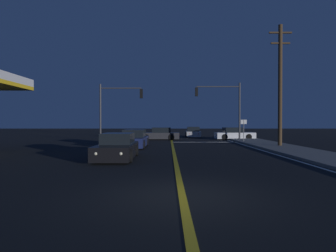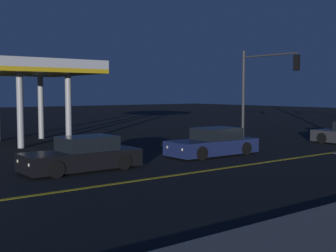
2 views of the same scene
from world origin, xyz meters
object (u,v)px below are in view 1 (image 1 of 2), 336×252
(traffic_signal_far_left, at_px, (115,103))
(traffic_signal_near_right, at_px, (222,102))
(car_lead_oncoming_charcoal, at_px, (159,134))
(car_side_waiting_black, at_px, (116,148))
(car_following_oncoming_white, at_px, (233,134))
(utility_pole_right, at_px, (279,84))
(car_far_approaching_silver, at_px, (192,133))
(car_distant_tail_navy, at_px, (133,140))
(street_sign_corner, at_px, (242,127))

(traffic_signal_far_left, bearing_deg, traffic_signal_near_right, 7.29)
(car_lead_oncoming_charcoal, xyz_separation_m, car_side_waiting_black, (-1.77, -16.43, 0.00))
(car_following_oncoming_white, relative_size, car_lead_oncoming_charcoal, 0.99)
(traffic_signal_far_left, bearing_deg, utility_pole_right, -25.68)
(car_side_waiting_black, xyz_separation_m, utility_pole_right, (11.22, 6.82, 4.27))
(car_far_approaching_silver, relative_size, car_distant_tail_navy, 1.02)
(car_lead_oncoming_charcoal, bearing_deg, car_side_waiting_black, 175.00)
(car_following_oncoming_white, relative_size, utility_pole_right, 0.47)
(car_side_waiting_black, height_order, street_sign_corner, street_sign_corner)
(traffic_signal_far_left, relative_size, street_sign_corner, 2.59)
(car_far_approaching_silver, height_order, car_lead_oncoming_charcoal, same)
(car_far_approaching_silver, height_order, traffic_signal_near_right, traffic_signal_near_right)
(car_following_oncoming_white, bearing_deg, car_far_approaching_silver, -141.94)
(car_lead_oncoming_charcoal, xyz_separation_m, street_sign_corner, (8.05, -4.42, 0.91))
(traffic_signal_far_left, relative_size, utility_pole_right, 0.61)
(car_far_approaching_silver, xyz_separation_m, street_sign_corner, (3.94, -9.80, 0.91))
(car_following_oncoming_white, height_order, car_side_waiting_black, same)
(car_distant_tail_navy, xyz_separation_m, traffic_signal_far_left, (-2.55, 6.46, 3.24))
(car_distant_tail_navy, bearing_deg, car_lead_oncoming_charcoal, -98.96)
(car_side_waiting_black, bearing_deg, car_distant_tail_navy, -91.01)
(car_distant_tail_navy, distance_m, car_lead_oncoming_charcoal, 9.63)
(car_far_approaching_silver, bearing_deg, car_distant_tail_navy, -109.27)
(street_sign_corner, bearing_deg, car_side_waiting_black, -129.28)
(car_distant_tail_navy, xyz_separation_m, utility_pole_right, (11.16, -0.13, 4.27))
(car_lead_oncoming_charcoal, bearing_deg, traffic_signal_near_right, -102.48)
(car_distant_tail_navy, relative_size, utility_pole_right, 0.50)
(car_far_approaching_silver, xyz_separation_m, car_distant_tail_navy, (-5.82, -14.86, 0.00))
(street_sign_corner, bearing_deg, traffic_signal_far_left, 173.51)
(car_distant_tail_navy, bearing_deg, street_sign_corner, -151.35)
(car_far_approaching_silver, bearing_deg, car_following_oncoming_white, -47.02)
(traffic_signal_near_right, bearing_deg, car_far_approaching_silver, -69.83)
(car_following_oncoming_white, height_order, street_sign_corner, street_sign_corner)
(car_side_waiting_black, bearing_deg, street_sign_corner, -129.76)
(traffic_signal_far_left, height_order, utility_pole_right, utility_pole_right)
(traffic_signal_near_right, bearing_deg, car_side_waiting_black, 60.28)
(traffic_signal_far_left, bearing_deg, car_far_approaching_silver, 45.08)
(car_lead_oncoming_charcoal, relative_size, car_side_waiting_black, 0.95)
(car_distant_tail_navy, relative_size, street_sign_corner, 2.12)
(traffic_signal_far_left, xyz_separation_m, utility_pole_right, (13.71, -6.59, 1.03))
(utility_pole_right, xyz_separation_m, street_sign_corner, (-1.40, 5.19, -3.36))
(car_lead_oncoming_charcoal, distance_m, street_sign_corner, 9.23)
(traffic_signal_near_right, xyz_separation_m, street_sign_corner, (1.37, -2.80, -2.57))
(utility_pole_right, bearing_deg, car_following_oncoming_white, 96.53)
(car_distant_tail_navy, distance_m, traffic_signal_near_right, 12.01)
(utility_pole_right, relative_size, street_sign_corner, 4.24)
(car_lead_oncoming_charcoal, xyz_separation_m, traffic_signal_far_left, (-4.26, -3.02, 3.24))
(car_side_waiting_black, bearing_deg, traffic_signal_far_left, -79.97)
(car_far_approaching_silver, relative_size, car_side_waiting_black, 1.02)
(car_side_waiting_black, distance_m, utility_pole_right, 13.81)
(car_following_oncoming_white, distance_m, utility_pole_right, 11.08)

